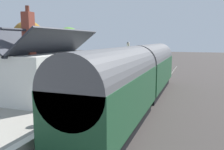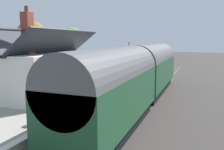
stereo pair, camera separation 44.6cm
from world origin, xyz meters
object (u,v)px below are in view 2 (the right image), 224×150
object	(u,v)px
station_building	(47,72)
planter_bench_left	(107,67)
planter_by_door	(116,69)
bench_by_lamp	(109,73)
planter_corner_building	(39,115)
lamp_post_platform	(130,52)
bench_platform_end	(125,67)
bench_near_building	(104,75)
planter_under_sign	(86,71)
planter_bench_right	(119,66)
train	(138,75)
tree_far_left	(71,39)
tree_behind_building	(32,37)

from	to	relation	value
station_building	planter_bench_left	distance (m)	14.67
planter_by_door	planter_bench_left	bearing A→B (deg)	41.11
bench_by_lamp	planter_corner_building	bearing A→B (deg)	-171.71
lamp_post_platform	bench_platform_end	bearing A→B (deg)	24.44
bench_near_building	planter_under_sign	bearing A→B (deg)	46.85
bench_platform_end	planter_bench_right	size ratio (longest dim) A/B	1.53
planter_bench_right	train	bearing A→B (deg)	-154.43
bench_by_lamp	planter_corner_building	xyz separation A→B (m)	(-13.45, -1.96, -0.06)
bench_platform_end	planter_bench_right	xyz separation A→B (m)	(0.60, 0.94, 0.02)
planter_bench_left	planter_corner_building	xyz separation A→B (m)	(-19.57, -4.72, 0.09)
planter_under_sign	station_building	bearing A→B (deg)	-168.18
train	lamp_post_platform	distance (m)	7.64
bench_by_lamp	planter_by_door	world-z (taller)	bench_by_lamp
bench_by_lamp	planter_corner_building	size ratio (longest dim) A/B	1.87
bench_platform_end	tree_far_left	size ratio (longest dim) A/B	0.22
bench_platform_end	tree_far_left	bearing A→B (deg)	70.28
train	bench_platform_end	xyz separation A→B (m)	(10.55, 4.40, -0.81)
train	bench_near_building	size ratio (longest dim) A/B	14.23
bench_platform_end	tree_far_left	distance (m)	10.45
station_building	bench_platform_end	bearing A→B (deg)	-5.70
train	planter_by_door	bearing A→B (deg)	28.85
planter_bench_right	tree_far_left	xyz separation A→B (m)	(2.73, 8.35, 3.41)
lamp_post_platform	planter_bench_left	bearing A→B (deg)	43.34
bench_platform_end	planter_corner_building	bearing A→B (deg)	-174.06
station_building	planter_bench_right	bearing A→B (deg)	-1.64
station_building	planter_under_sign	world-z (taller)	station_building
tree_far_left	tree_behind_building	distance (m)	5.45
bench_by_lamp	tree_far_left	world-z (taller)	tree_far_left
lamp_post_platform	planter_bench_right	bearing A→B (deg)	31.59
bench_by_lamp	tree_behind_building	bearing A→B (deg)	69.91
planter_by_door	planter_bench_right	xyz separation A→B (m)	(1.84, 0.21, 0.09)
lamp_post_platform	station_building	bearing A→B (deg)	163.37
planter_bench_right	tree_far_left	size ratio (longest dim) A/B	0.14
bench_by_lamp	planter_under_sign	bearing A→B (deg)	66.44
bench_near_building	tree_far_left	size ratio (longest dim) A/B	0.22
bench_platform_end	bench_near_building	world-z (taller)	same
train	bench_near_building	world-z (taller)	train
station_building	tree_far_left	world-z (taller)	station_building
planter_by_door	planter_bench_right	bearing A→B (deg)	6.46
bench_by_lamp	station_building	bearing A→B (deg)	171.22
tree_behind_building	train	bearing A→B (deg)	-120.31
train	planter_by_door	size ratio (longest dim) A/B	24.29
bench_by_lamp	lamp_post_platform	xyz separation A→B (m)	(1.46, -1.65, 2.03)
station_building	tree_far_left	distance (m)	18.68
planter_bench_right	bench_by_lamp	bearing A→B (deg)	-170.89
train	planter_bench_left	distance (m)	13.74
station_building	planter_bench_right	xyz separation A→B (m)	(14.01, -0.40, -1.09)
bench_platform_end	planter_corner_building	world-z (taller)	bench_platform_end
station_building	tree_far_left	size ratio (longest dim) A/B	1.19
bench_by_lamp	bench_near_building	size ratio (longest dim) A/B	1.00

